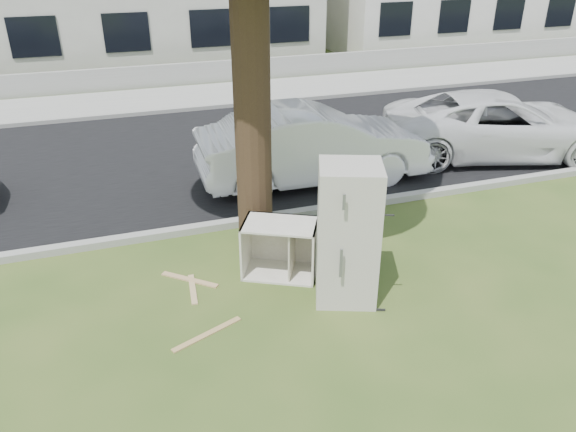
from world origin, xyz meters
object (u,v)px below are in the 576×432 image
object	(u,v)px
cabinet	(280,248)
car_right	(500,125)
fridge	(348,234)
car_center	(313,145)

from	to	relation	value
cabinet	car_right	size ratio (longest dim) A/B	0.21
car_right	fridge	bearing A→B (deg)	142.38
fridge	cabinet	bearing A→B (deg)	149.10
car_center	car_right	size ratio (longest dim) A/B	0.91
car_center	car_right	world-z (taller)	car_center
fridge	cabinet	xyz separation A→B (m)	(-0.66, 0.83, -0.55)
fridge	cabinet	distance (m)	1.19
car_center	fridge	bearing A→B (deg)	167.06
fridge	car_center	xyz separation A→B (m)	(1.01, 3.89, -0.21)
cabinet	car_center	bearing A→B (deg)	89.15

